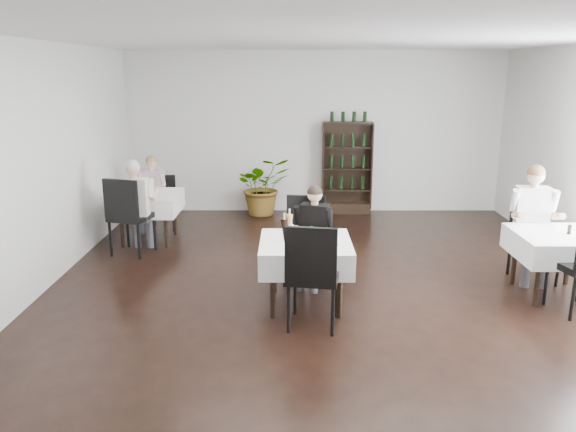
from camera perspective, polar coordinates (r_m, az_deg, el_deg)
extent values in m
plane|color=black|center=(6.63, 4.36, -8.91)|extent=(9.00, 9.00, 0.00)
plane|color=white|center=(6.09, 4.93, 17.92)|extent=(9.00, 9.00, 0.00)
plane|color=silver|center=(10.64, 2.75, 8.45)|extent=(7.00, 0.00, 7.00)
plane|color=silver|center=(6.87, -25.98, 3.54)|extent=(0.00, 9.00, 9.00)
cube|color=black|center=(10.75, 5.90, 0.86)|extent=(0.90, 0.28, 0.20)
cylinder|color=black|center=(6.14, -1.57, -7.26)|extent=(0.06, 0.06, 0.71)
cylinder|color=black|center=(6.83, -1.40, -4.97)|extent=(0.06, 0.06, 0.71)
cylinder|color=black|center=(6.17, 5.28, -7.24)|extent=(0.06, 0.06, 0.71)
cylinder|color=black|center=(6.85, 4.74, -4.96)|extent=(0.06, 0.06, 0.71)
cube|color=black|center=(6.36, 1.79, -2.90)|extent=(0.85, 0.85, 0.04)
cube|color=white|center=(6.40, 1.78, -3.84)|extent=(1.03, 1.03, 0.30)
cylinder|color=black|center=(8.91, -16.56, -0.88)|extent=(0.06, 0.06, 0.71)
cylinder|color=black|center=(9.54, -15.43, 0.21)|extent=(0.06, 0.06, 0.71)
cylinder|color=black|center=(8.74, -12.28, -0.90)|extent=(0.06, 0.06, 0.71)
cylinder|color=black|center=(9.38, -11.42, 0.21)|extent=(0.06, 0.06, 0.71)
cube|color=black|center=(9.05, -14.07, 1.98)|extent=(0.80, 0.80, 0.04)
cube|color=white|center=(9.07, -14.03, 1.30)|extent=(0.98, 0.98, 0.30)
cylinder|color=black|center=(7.05, 24.05, -5.66)|extent=(0.06, 0.06, 0.71)
cylinder|color=black|center=(7.64, 22.04, -3.93)|extent=(0.06, 0.06, 0.71)
cylinder|color=black|center=(7.92, 26.62, -3.79)|extent=(0.06, 0.06, 0.71)
cube|color=black|center=(7.37, 25.73, -1.92)|extent=(0.80, 0.80, 0.04)
cube|color=white|center=(7.40, 25.64, -2.73)|extent=(0.98, 0.98, 0.30)
imported|color=#1C501B|center=(10.49, -2.57, 3.07)|extent=(1.19, 1.11, 1.09)
cylinder|color=black|center=(7.03, -0.37, -5.31)|extent=(0.04, 0.04, 0.49)
cylinder|color=black|center=(7.43, 0.12, -4.19)|extent=(0.04, 0.04, 0.49)
cylinder|color=black|center=(6.98, 3.14, -5.47)|extent=(0.04, 0.04, 0.49)
cylinder|color=black|center=(7.39, 3.44, -4.33)|extent=(0.04, 0.04, 0.49)
cube|color=black|center=(7.12, 1.60, -2.69)|extent=(0.56, 0.56, 0.08)
cube|color=black|center=(7.25, 1.82, 0.03)|extent=(0.50, 0.12, 0.54)
cylinder|color=black|center=(6.21, 4.92, -8.00)|extent=(0.04, 0.04, 0.52)
cylinder|color=black|center=(5.79, 4.56, -9.71)|extent=(0.04, 0.04, 0.52)
cylinder|color=black|center=(6.26, 0.72, -7.76)|extent=(0.04, 0.04, 0.52)
cylinder|color=black|center=(5.84, 0.04, -9.45)|extent=(0.04, 0.04, 0.52)
cube|color=black|center=(5.91, 2.59, -6.07)|extent=(0.60, 0.60, 0.08)
cube|color=black|center=(5.58, 2.34, -3.98)|extent=(0.53, 0.14, 0.57)
cylinder|color=black|center=(9.66, -13.68, -0.42)|extent=(0.03, 0.03, 0.41)
cylinder|color=black|center=(10.00, -13.40, 0.11)|extent=(0.03, 0.03, 0.41)
cylinder|color=black|center=(9.61, -11.57, -0.37)|extent=(0.03, 0.03, 0.41)
cylinder|color=black|center=(9.95, -11.37, 0.16)|extent=(0.03, 0.03, 0.41)
cube|color=black|center=(9.75, -12.58, 1.20)|extent=(0.45, 0.45, 0.06)
cube|color=black|center=(9.88, -12.53, 2.81)|extent=(0.41, 0.08, 0.45)
cylinder|color=black|center=(8.68, -13.39, -1.68)|extent=(0.04, 0.04, 0.53)
cylinder|color=black|center=(8.31, -14.93, -2.53)|extent=(0.04, 0.04, 0.53)
cylinder|color=black|center=(8.91, -15.97, -1.43)|extent=(0.04, 0.04, 0.53)
cylinder|color=black|center=(8.55, -17.58, -2.24)|extent=(0.04, 0.04, 0.53)
cube|color=black|center=(8.53, -15.61, -0.04)|extent=(0.65, 0.65, 0.08)
cube|color=black|center=(8.26, -16.62, 1.63)|extent=(0.52, 0.20, 0.57)
cylinder|color=black|center=(7.62, 22.77, -4.85)|extent=(0.04, 0.04, 0.51)
cylinder|color=black|center=(8.00, 21.55, -3.82)|extent=(0.04, 0.04, 0.51)
cylinder|color=black|center=(7.80, 25.74, -4.73)|extent=(0.04, 0.04, 0.51)
cylinder|color=black|center=(8.18, 24.42, -3.73)|extent=(0.04, 0.04, 0.51)
cube|color=black|center=(7.82, 23.83, -2.29)|extent=(0.51, 0.51, 0.08)
cube|color=black|center=(7.94, 23.39, 0.25)|extent=(0.51, 0.06, 0.55)
cylinder|color=black|center=(7.15, 24.73, -6.30)|extent=(0.04, 0.04, 0.51)
cylinder|color=black|center=(6.84, 26.95, -7.51)|extent=(0.04, 0.04, 0.51)
cube|color=#414149|center=(6.97, 1.64, -3.34)|extent=(0.23, 0.39, 0.12)
cylinder|color=#414149|center=(6.92, 1.24, -5.92)|extent=(0.10, 0.10, 0.43)
cube|color=#414149|center=(6.92, 3.04, -3.47)|extent=(0.23, 0.39, 0.12)
cylinder|color=#414149|center=(6.87, 2.66, -6.08)|extent=(0.10, 0.10, 0.43)
cube|color=black|center=(7.02, 2.74, -0.73)|extent=(0.40, 0.29, 0.49)
cylinder|color=tan|center=(6.86, 0.56, -1.24)|extent=(0.15, 0.28, 0.14)
cylinder|color=tan|center=(6.75, 3.86, -1.53)|extent=(0.15, 0.28, 0.14)
sphere|color=tan|center=(6.91, 2.74, 2.20)|extent=(0.19, 0.19, 0.19)
sphere|color=black|center=(6.91, 2.74, 2.42)|extent=(0.19, 0.19, 0.19)
cube|color=#414149|center=(9.71, -14.33, 1.35)|extent=(0.20, 0.39, 0.12)
cylinder|color=#414149|center=(9.64, -14.65, -0.45)|extent=(0.10, 0.10, 0.43)
cube|color=#414149|center=(9.63, -13.40, 1.31)|extent=(0.20, 0.39, 0.12)
cylinder|color=#414149|center=(9.56, -13.71, -0.51)|extent=(0.10, 0.10, 0.43)
cube|color=beige|center=(9.76, -13.54, 3.20)|extent=(0.38, 0.26, 0.48)
cylinder|color=tan|center=(9.64, -15.22, 2.86)|extent=(0.13, 0.28, 0.14)
cylinder|color=tan|center=(9.46, -13.06, 2.78)|extent=(0.13, 0.28, 0.14)
sphere|color=tan|center=(9.68, -13.72, 5.32)|extent=(0.18, 0.18, 0.18)
sphere|color=olive|center=(9.67, -13.73, 5.47)|extent=(0.18, 0.18, 0.18)
cube|color=#414149|center=(8.58, -14.26, 0.04)|extent=(0.14, 0.41, 0.14)
cylinder|color=#414149|center=(8.82, -13.86, -1.61)|extent=(0.11, 0.11, 0.48)
cube|color=#414149|center=(8.63, -15.52, 0.04)|extent=(0.14, 0.41, 0.14)
cylinder|color=#414149|center=(8.87, -15.09, -1.60)|extent=(0.11, 0.11, 0.48)
cube|color=silver|center=(8.36, -15.36, 1.86)|extent=(0.39, 0.22, 0.54)
cylinder|color=tan|center=(8.55, -13.43, 2.14)|extent=(0.08, 0.30, 0.15)
cylinder|color=tan|center=(8.67, -16.34, 2.11)|extent=(0.08, 0.30, 0.15)
sphere|color=tan|center=(8.30, -15.52, 4.67)|extent=(0.21, 0.21, 0.21)
sphere|color=beige|center=(8.29, -15.53, 4.87)|extent=(0.21, 0.21, 0.21)
cube|color=#414149|center=(7.70, 22.91, -2.11)|extent=(0.20, 0.45, 0.14)
cylinder|color=#414149|center=(7.63, 23.02, -4.85)|extent=(0.11, 0.11, 0.51)
cube|color=#414149|center=(7.76, 24.38, -2.14)|extent=(0.20, 0.45, 0.14)
cylinder|color=#414149|center=(7.69, 24.51, -4.87)|extent=(0.11, 0.11, 0.51)
cube|color=silver|center=(7.83, 23.51, 0.68)|extent=(0.44, 0.28, 0.57)
cylinder|color=tan|center=(7.51, 22.32, 0.08)|extent=(0.12, 0.33, 0.16)
cylinder|color=tan|center=(7.65, 25.76, -0.03)|extent=(0.12, 0.33, 0.16)
sphere|color=tan|center=(7.73, 23.88, 3.77)|extent=(0.22, 0.22, 0.22)
sphere|color=brown|center=(7.72, 23.90, 4.00)|extent=(0.22, 0.22, 0.22)
cube|color=white|center=(6.61, 1.84, -1.77)|extent=(0.27, 0.27, 0.02)
cube|color=brown|center=(6.58, 1.57, -1.63)|extent=(0.12, 0.10, 0.03)
sphere|color=#2E701D|center=(6.64, 2.39, -1.31)|extent=(0.06, 0.06, 0.06)
cube|color=brown|center=(6.54, 2.05, -1.77)|extent=(0.12, 0.10, 0.02)
cube|color=white|center=(6.11, 2.66, -3.18)|extent=(0.31, 0.31, 0.02)
cube|color=brown|center=(6.08, 2.39, -3.05)|extent=(0.11, 0.09, 0.02)
sphere|color=#2E701D|center=(6.14, 3.21, -2.72)|extent=(0.06, 0.06, 0.06)
cube|color=brown|center=(6.04, 2.88, -3.19)|extent=(0.11, 0.11, 0.02)
cone|color=black|center=(6.25, -0.39, -1.53)|extent=(0.08, 0.08, 0.27)
cylinder|color=silver|center=(6.20, -0.39, -0.01)|extent=(0.02, 0.02, 0.07)
cone|color=gold|center=(6.45, 0.17, -1.02)|extent=(0.08, 0.08, 0.27)
cylinder|color=silver|center=(6.40, 0.17, 0.45)|extent=(0.02, 0.02, 0.07)
cylinder|color=silver|center=(6.34, 0.32, -1.68)|extent=(0.06, 0.06, 0.19)
cylinder|color=red|center=(6.35, 0.32, -1.80)|extent=(0.06, 0.06, 0.05)
cylinder|color=silver|center=(6.31, 0.32, -0.66)|extent=(0.02, 0.02, 0.05)
cube|color=black|center=(6.19, 4.24, -3.01)|extent=(0.20, 0.17, 0.01)
cylinder|color=silver|center=(6.19, 4.07, -2.92)|extent=(0.06, 0.19, 0.01)
cylinder|color=silver|center=(6.19, 4.42, -2.92)|extent=(0.05, 0.19, 0.01)
cylinder|color=black|center=(7.38, 26.68, -1.23)|extent=(0.06, 0.06, 0.11)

